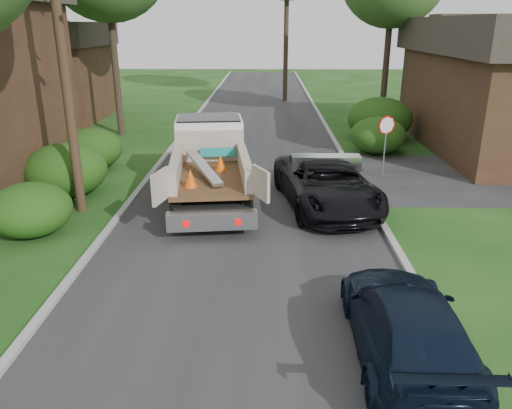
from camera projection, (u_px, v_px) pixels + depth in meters
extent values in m
plane|color=#154012|center=(241.00, 287.00, 11.60)|extent=(120.00, 120.00, 0.00)
cube|color=#28282B|center=(253.00, 169.00, 21.00)|extent=(8.00, 90.00, 0.02)
cube|color=#9E9E99|center=(156.00, 168.00, 21.06)|extent=(0.20, 90.00, 0.12)
cube|color=#9E9E99|center=(351.00, 169.00, 20.90)|extent=(0.20, 90.00, 0.12)
cylinder|color=slate|center=(384.00, 153.00, 19.62)|extent=(0.06, 0.06, 2.00)
cylinder|color=#B20A0A|center=(387.00, 125.00, 19.24)|extent=(0.71, 0.32, 0.76)
cylinder|color=#382619|center=(62.00, 52.00, 14.71)|extent=(0.30, 0.30, 10.00)
cube|color=#3D2619|center=(47.00, 83.00, 31.79)|extent=(7.00, 7.00, 4.50)
cube|color=#332B26|center=(40.00, 34.00, 30.78)|extent=(7.56, 7.56, 1.40)
cube|color=#332B26|center=(38.00, 22.00, 30.54)|extent=(1.05, 7.56, 0.20)
ellipsoid|color=#1A4710|center=(30.00, 210.00, 14.29)|extent=(2.34, 2.34, 1.53)
ellipsoid|color=#1A4710|center=(66.00, 170.00, 17.52)|extent=(2.86, 2.86, 1.87)
ellipsoid|color=#1A4710|center=(91.00, 149.00, 20.85)|extent=(2.60, 2.60, 1.70)
ellipsoid|color=#1A4710|center=(378.00, 135.00, 23.42)|extent=(2.60, 2.60, 1.70)
ellipsoid|color=#1A4710|center=(380.00, 119.00, 26.13)|extent=(3.38, 3.38, 2.21)
cylinder|color=#2D2119|center=(114.00, 50.00, 26.20)|extent=(0.36, 0.36, 9.00)
cylinder|color=#2D2119|center=(387.00, 52.00, 28.80)|extent=(0.36, 0.36, 8.50)
cylinder|color=#2D2119|center=(286.00, 28.00, 37.89)|extent=(0.36, 0.36, 11.00)
cylinder|color=black|center=(183.00, 174.00, 18.66)|extent=(0.44, 1.02, 0.99)
cylinder|color=black|center=(238.00, 172.00, 18.85)|extent=(0.44, 1.02, 0.99)
cylinder|color=black|center=(176.00, 213.00, 14.75)|extent=(0.44, 1.02, 0.99)
cylinder|color=black|center=(247.00, 211.00, 14.93)|extent=(0.44, 1.02, 0.99)
cube|color=black|center=(211.00, 184.00, 16.84)|extent=(2.93, 6.60, 0.26)
cube|color=white|center=(209.00, 141.00, 18.67)|extent=(2.64, 2.25, 1.71)
cube|color=black|center=(209.00, 125.00, 18.46)|extent=(2.45, 2.07, 0.61)
cube|color=#472D19|center=(211.00, 179.00, 15.97)|extent=(2.87, 4.22, 0.13)
cube|color=beige|center=(210.00, 146.00, 17.62)|extent=(2.42, 0.39, 1.10)
cube|color=beige|center=(175.00, 168.00, 15.74)|extent=(0.71, 3.75, 0.66)
cube|color=beige|center=(245.00, 166.00, 15.94)|extent=(0.71, 3.75, 0.66)
cube|color=silver|center=(212.00, 220.00, 13.93)|extent=(2.56, 0.68, 0.50)
cube|color=#B20505|center=(186.00, 224.00, 13.68)|extent=(0.18, 0.06, 0.18)
cube|color=#B20505|center=(238.00, 222.00, 13.80)|extent=(0.18, 0.06, 0.18)
cube|color=beige|center=(161.00, 186.00, 13.62)|extent=(0.31, 0.98, 0.88)
cube|color=beige|center=(261.00, 183.00, 13.87)|extent=(0.52, 0.92, 0.88)
cube|color=silver|center=(203.00, 167.00, 15.93)|extent=(1.49, 2.73, 0.51)
cone|color=#F2590A|center=(190.00, 178.00, 14.87)|extent=(0.44, 0.44, 0.55)
cone|color=#F2590A|center=(220.00, 163.00, 16.50)|extent=(0.44, 0.44, 0.55)
cube|color=#148C84|center=(218.00, 152.00, 17.44)|extent=(1.21, 0.25, 0.31)
imported|color=black|center=(326.00, 183.00, 16.53)|extent=(3.58, 6.16, 1.61)
imported|color=black|center=(407.00, 325.00, 8.96)|extent=(2.01, 4.77, 1.38)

